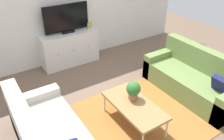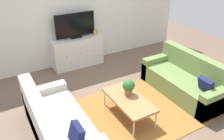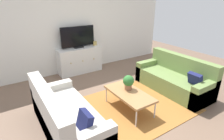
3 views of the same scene
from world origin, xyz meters
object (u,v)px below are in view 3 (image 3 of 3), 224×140
(potted_plant, at_px, (128,82))
(mantel_clock, at_px, (95,43))
(couch_left_side, at_px, (63,118))
(coffee_table, at_px, (129,94))
(couch_right_side, at_px, (175,79))
(flat_screen_tv, at_px, (78,37))
(tv_console, at_px, (80,60))

(potted_plant, distance_m, mantel_clock, 2.39)
(couch_left_side, height_order, coffee_table, couch_left_side)
(couch_left_side, relative_size, couch_right_side, 1.00)
(potted_plant, bearing_deg, mantel_clock, 78.61)
(couch_right_side, bearing_deg, flat_screen_tv, 122.31)
(potted_plant, bearing_deg, couch_right_side, -1.84)
(mantel_clock, bearing_deg, coffee_table, -102.35)
(couch_left_side, relative_size, flat_screen_tv, 1.83)
(potted_plant, distance_m, flat_screen_tv, 2.41)
(couch_right_side, xyz_separation_m, tv_console, (-1.51, 2.37, 0.10))
(couch_right_side, height_order, tv_console, couch_right_side)
(coffee_table, relative_size, flat_screen_tv, 1.07)
(potted_plant, height_order, tv_console, tv_console)
(tv_console, bearing_deg, couch_right_side, -57.48)
(coffee_table, bearing_deg, couch_left_side, 176.83)
(couch_right_side, bearing_deg, couch_left_side, 180.00)
(couch_right_side, xyz_separation_m, mantel_clock, (-0.98, 2.37, 0.55))
(couch_left_side, relative_size, mantel_clock, 14.38)
(tv_console, height_order, flat_screen_tv, flat_screen_tv)
(tv_console, xyz_separation_m, flat_screen_tv, (-0.00, 0.02, 0.70))
(tv_console, height_order, mantel_clock, mantel_clock)
(couch_left_side, xyz_separation_m, tv_console, (1.36, 2.37, 0.10))
(couch_right_side, distance_m, coffee_table, 1.52)
(coffee_table, bearing_deg, couch_right_side, 2.85)
(couch_right_side, relative_size, potted_plant, 6.01)
(couch_right_side, xyz_separation_m, coffee_table, (-1.51, -0.08, 0.09))
(tv_console, relative_size, mantel_clock, 10.12)
(potted_plant, distance_m, tv_console, 2.34)
(couch_right_side, relative_size, tv_console, 1.42)
(couch_right_side, relative_size, coffee_table, 1.70)
(potted_plant, xyz_separation_m, mantel_clock, (0.47, 2.33, 0.26))
(couch_left_side, height_order, flat_screen_tv, flat_screen_tv)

